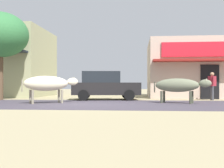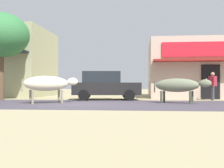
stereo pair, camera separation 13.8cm
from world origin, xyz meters
TOP-DOWN VIEW (x-y plane):
  - ground at (0.00, 0.00)m, footprint 80.00×80.00m
  - asphalt_road at (0.00, 0.00)m, footprint 72.00×6.18m
  - storefront_right_club at (6.47, 7.77)m, footprint 6.71×6.75m
  - roadside_tree at (-5.60, 2.88)m, footprint 3.25×3.25m
  - parked_hatchback_car at (0.42, 3.50)m, footprint 4.06×2.24m
  - cow_near_brown at (-1.94, 0.32)m, footprint 2.51×1.85m
  - cow_far_dark at (4.25, 0.83)m, footprint 2.61×1.38m
  - pedestrian_by_shop at (6.53, 3.68)m, footprint 0.48×0.61m

SIDE VIEW (x-z plane):
  - ground at x=0.00m, z-range 0.00..0.00m
  - asphalt_road at x=0.00m, z-range 0.00..0.00m
  - parked_hatchback_car at x=0.42m, z-range 0.02..1.66m
  - cow_far_dark at x=4.25m, z-range 0.26..1.44m
  - pedestrian_by_shop at x=6.53m, z-range 0.13..1.72m
  - cow_near_brown at x=-1.94m, z-range 0.28..1.58m
  - storefront_right_club at x=6.47m, z-range 0.00..3.90m
  - roadside_tree at x=-5.60m, z-range 1.20..6.28m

